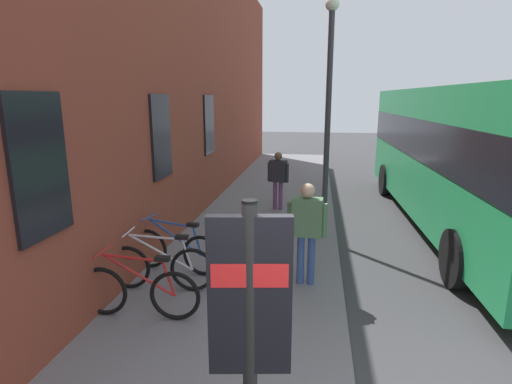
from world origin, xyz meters
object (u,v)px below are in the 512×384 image
(city_bus, at_px, (467,150))
(bicycle_under_window, at_px, (175,250))
(pedestrian_crossing_street, at_px, (307,224))
(pedestrian_near_bus, at_px, (278,175))
(street_lamp, at_px, (329,101))
(bicycle_end_of_row, at_px, (139,292))
(transit_info_sign, at_px, (250,317))
(bicycle_beside_lamp, at_px, (161,267))

(city_bus, bearing_deg, bicycle_under_window, 122.44)
(bicycle_under_window, xyz_separation_m, pedestrian_crossing_street, (-0.14, -2.29, 0.65))
(city_bus, relative_size, pedestrian_near_bus, 6.65)
(bicycle_under_window, bearing_deg, street_lamp, -48.15)
(pedestrian_near_bus, bearing_deg, street_lamp, -148.72)
(city_bus, relative_size, street_lamp, 2.13)
(bicycle_end_of_row, relative_size, transit_info_sign, 0.74)
(transit_info_sign, xyz_separation_m, pedestrian_crossing_street, (3.89, -0.28, -0.56))
(transit_info_sign, bearing_deg, bicycle_beside_lamp, 31.14)
(bicycle_beside_lamp, bearing_deg, city_bus, -52.83)
(bicycle_under_window, distance_m, pedestrian_near_bus, 4.61)
(city_bus, distance_m, pedestrian_crossing_street, 5.37)
(bicycle_end_of_row, relative_size, street_lamp, 0.36)
(transit_info_sign, bearing_deg, pedestrian_near_bus, 4.32)
(city_bus, bearing_deg, pedestrian_near_bus, 82.39)
(bicycle_under_window, bearing_deg, pedestrian_crossing_street, -93.43)
(bicycle_beside_lamp, bearing_deg, transit_info_sign, -148.86)
(street_lamp, bearing_deg, pedestrian_crossing_street, 172.62)
(bicycle_under_window, distance_m, city_bus, 7.14)
(pedestrian_crossing_street, xyz_separation_m, pedestrian_near_bus, (4.50, 0.91, -0.07))
(transit_info_sign, height_order, pedestrian_near_bus, transit_info_sign)
(bicycle_end_of_row, bearing_deg, bicycle_under_window, 1.28)
(street_lamp, bearing_deg, transit_info_sign, 174.65)
(bicycle_end_of_row, distance_m, bicycle_beside_lamp, 0.85)
(bicycle_beside_lamp, height_order, bicycle_under_window, same)
(bicycle_end_of_row, height_order, bicycle_beside_lamp, same)
(bicycle_beside_lamp, xyz_separation_m, transit_info_sign, (-3.31, -2.00, 1.21))
(pedestrian_near_bus, bearing_deg, pedestrian_crossing_street, -168.58)
(bicycle_beside_lamp, bearing_deg, bicycle_end_of_row, -178.54)
(bicycle_end_of_row, height_order, pedestrian_near_bus, pedestrian_near_bus)
(city_bus, relative_size, pedestrian_crossing_street, 6.22)
(bicycle_end_of_row, xyz_separation_m, transit_info_sign, (-2.46, -1.98, 1.21))
(city_bus, distance_m, pedestrian_near_bus, 4.64)
(bicycle_beside_lamp, bearing_deg, pedestrian_crossing_street, -75.74)
(bicycle_under_window, relative_size, transit_info_sign, 0.73)
(bicycle_beside_lamp, distance_m, bicycle_under_window, 0.72)
(bicycle_under_window, bearing_deg, transit_info_sign, -153.43)
(transit_info_sign, distance_m, pedestrian_near_bus, 8.43)
(bicycle_beside_lamp, distance_m, transit_info_sign, 4.05)
(city_bus, height_order, pedestrian_crossing_street, city_bus)
(bicycle_end_of_row, xyz_separation_m, pedestrian_crossing_street, (1.43, -2.25, 0.65))
(city_bus, height_order, pedestrian_near_bus, city_bus)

